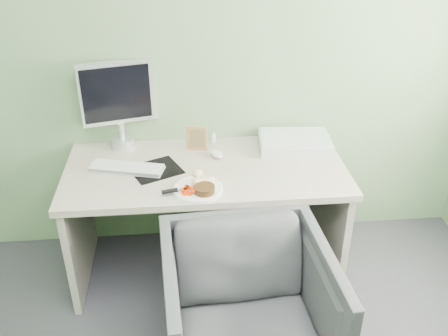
{
  "coord_description": "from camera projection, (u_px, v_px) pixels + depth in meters",
  "views": [
    {
      "loc": [
        -0.12,
        -0.85,
        2.14
      ],
      "look_at": [
        0.09,
        1.5,
        0.79
      ],
      "focal_mm": 40.0,
      "sensor_mm": 36.0,
      "label": 1
    }
  ],
  "objects": [
    {
      "name": "eyedrop_bottle",
      "position": [
        213.0,
        137.0,
        3.1
      ],
      "size": [
        0.03,
        0.03,
        0.08
      ],
      "color": "white",
      "rests_on": "desk"
    },
    {
      "name": "steak_knife",
      "position": [
        176.0,
        190.0,
        2.59
      ],
      "size": [
        0.22,
        0.07,
        0.02
      ],
      "rotation": [
        0.0,
        0.0,
        0.23
      ],
      "color": "silver",
      "rests_on": "plate"
    },
    {
      "name": "photo_frame",
      "position": [
        197.0,
        138.0,
        2.99
      ],
      "size": [
        0.12,
        0.04,
        0.16
      ],
      "primitive_type": "cube",
      "rotation": [
        0.0,
        0.0,
        -0.25
      ],
      "color": "#A9724E",
      "rests_on": "desk"
    },
    {
      "name": "potato_pile",
      "position": [
        202.0,
        179.0,
        2.65
      ],
      "size": [
        0.14,
        0.12,
        0.06
      ],
      "primitive_type": "ellipsoid",
      "rotation": [
        0.0,
        0.0,
        0.34
      ],
      "color": "tan",
      "rests_on": "plate"
    },
    {
      "name": "desk",
      "position": [
        206.0,
        194.0,
        2.94
      ],
      "size": [
        1.6,
        0.75,
        0.73
      ],
      "color": "#BAAC9C",
      "rests_on": "floor"
    },
    {
      "name": "desk_chair",
      "position": [
        248.0,
        313.0,
        2.37
      ],
      "size": [
        0.82,
        0.84,
        0.72
      ],
      "primitive_type": "imported",
      "rotation": [
        0.0,
        0.0,
        0.06
      ],
      "color": "#35363A",
      "rests_on": "floor"
    },
    {
      "name": "computer_mouse",
      "position": [
        217.0,
        154.0,
        2.95
      ],
      "size": [
        0.1,
        0.12,
        0.04
      ],
      "primitive_type": "ellipsoid",
      "rotation": [
        0.0,
        0.0,
        0.42
      ],
      "color": "white",
      "rests_on": "desk"
    },
    {
      "name": "steak",
      "position": [
        204.0,
        189.0,
        2.58
      ],
      "size": [
        0.14,
        0.14,
        0.04
      ],
      "primitive_type": "cylinder",
      "rotation": [
        0.0,
        0.0,
        0.33
      ],
      "color": "black",
      "rests_on": "plate"
    },
    {
      "name": "wall_back",
      "position": [
        200.0,
        41.0,
        2.86
      ],
      "size": [
        3.5,
        0.0,
        3.5
      ],
      "primitive_type": "plane",
      "rotation": [
        1.57,
        0.0,
        0.0
      ],
      "color": "#6B8A61",
      "rests_on": "floor"
    },
    {
      "name": "monitor",
      "position": [
        119.0,
        100.0,
        2.93
      ],
      "size": [
        0.44,
        0.17,
        0.53
      ],
      "rotation": [
        0.0,
        0.0,
        0.24
      ],
      "color": "silver",
      "rests_on": "desk"
    },
    {
      "name": "plate",
      "position": [
        198.0,
        189.0,
        2.63
      ],
      "size": [
        0.26,
        0.26,
        0.01
      ],
      "primitive_type": "cylinder",
      "color": "white",
      "rests_on": "desk"
    },
    {
      "name": "carrot_heap",
      "position": [
        188.0,
        189.0,
        2.58
      ],
      "size": [
        0.08,
        0.07,
        0.05
      ],
      "primitive_type": "cube",
      "rotation": [
        0.0,
        0.0,
        0.23
      ],
      "color": "#F23205",
      "rests_on": "plate"
    },
    {
      "name": "mousepad",
      "position": [
        156.0,
        170.0,
        2.82
      ],
      "size": [
        0.34,
        0.32,
        0.0
      ],
      "primitive_type": "cube",
      "rotation": [
        0.0,
        0.0,
        0.43
      ],
      "color": "black",
      "rests_on": "desk"
    },
    {
      "name": "keyboard",
      "position": [
        127.0,
        168.0,
        2.81
      ],
      "size": [
        0.43,
        0.22,
        0.02
      ],
      "primitive_type": "cube",
      "rotation": [
        0.0,
        0.0,
        -0.26
      ],
      "color": "white",
      "rests_on": "desk"
    },
    {
      "name": "scanner",
      "position": [
        295.0,
        143.0,
        3.04
      ],
      "size": [
        0.45,
        0.32,
        0.07
      ],
      "primitive_type": "cube",
      "rotation": [
        0.0,
        0.0,
        -0.08
      ],
      "color": "silver",
      "rests_on": "desk"
    }
  ]
}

